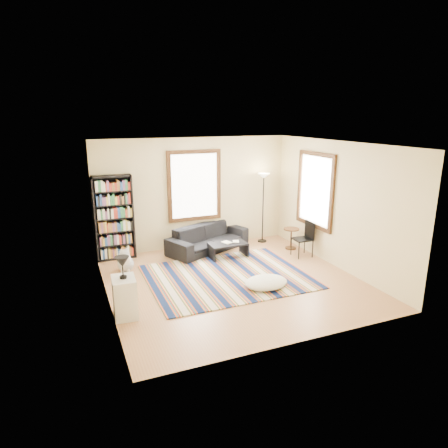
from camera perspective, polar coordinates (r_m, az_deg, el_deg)
name	(u,v)px	position (r m, az deg, el deg)	size (l,w,h in m)	color
floor	(233,283)	(8.39, 1.31, -8.44)	(5.00, 5.00, 0.10)	#B17F51
ceiling	(234,141)	(7.69, 1.44, 11.74)	(5.00, 5.00, 0.10)	white
wall_back	(194,193)	(10.25, -4.37, 4.44)	(5.00, 0.10, 2.80)	beige
wall_front	(306,256)	(5.77, 11.60, -4.57)	(5.00, 0.10, 2.80)	beige
wall_left	(100,229)	(7.31, -17.27, -0.71)	(0.10, 5.00, 2.80)	beige
wall_right	(339,205)	(9.22, 16.08, 2.63)	(0.10, 5.00, 2.80)	beige
window_back	(194,186)	(10.14, -4.25, 5.47)	(1.20, 0.06, 1.60)	white
window_right	(315,190)	(9.76, 12.91, 4.73)	(0.06, 1.20, 1.60)	white
rug	(227,276)	(8.56, 0.46, -7.50)	(3.31, 2.64, 0.02)	#0E1C46
sofa	(208,238)	(10.12, -2.29, -2.00)	(0.85, 2.18, 0.64)	black
bookshelf	(114,218)	(9.69, -15.45, 0.86)	(0.90, 0.30, 2.00)	black
coffee_table	(228,250)	(9.63, 0.56, -3.77)	(0.90, 0.50, 0.36)	black
book_a	(224,243)	(9.53, 0.01, -2.76)	(0.23, 0.17, 0.02)	beige
book_b	(233,242)	(9.67, 1.27, -2.52)	(0.15, 0.20, 0.02)	beige
floor_cushion	(266,282)	(8.07, 6.01, -8.28)	(0.89, 0.67, 0.22)	white
floor_lamp	(263,208)	(10.67, 5.59, 2.27)	(0.30, 0.30, 1.86)	black
side_table	(291,239)	(10.36, 9.56, -2.07)	(0.40, 0.40, 0.54)	#422610
folding_chair	(302,239)	(9.82, 11.12, -2.14)	(0.42, 0.40, 0.86)	black
white_cabinet	(125,297)	(7.07, -14.00, -10.13)	(0.38, 0.50, 0.70)	silver
table_lamp	(123,268)	(6.85, -14.29, -6.05)	(0.24, 0.24, 0.38)	black
dog	(125,259)	(9.03, -13.92, -4.89)	(0.40, 0.56, 0.56)	silver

